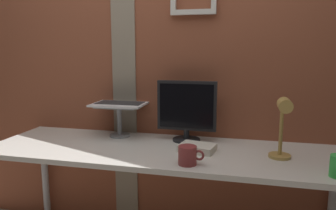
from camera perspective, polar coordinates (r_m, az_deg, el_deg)
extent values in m
cube|color=brown|center=(2.24, -1.35, 6.84)|extent=(3.29, 0.12, 2.42)
cube|color=gray|center=(2.25, -7.89, 6.77)|extent=(0.17, 0.01, 2.42)
cube|color=white|center=(2.12, 4.53, 16.27)|extent=(0.29, 0.03, 0.03)
cube|color=silver|center=(1.93, -0.70, -8.29)|extent=(2.15, 0.65, 0.03)
cylinder|color=#B2B2B7|center=(2.69, -21.13, -11.95)|extent=(0.05, 0.05, 0.71)
cylinder|color=#B2B2B7|center=(2.33, 27.30, -15.90)|extent=(0.05, 0.05, 0.71)
cylinder|color=black|center=(2.09, 3.31, -6.21)|extent=(0.18, 0.18, 0.01)
cylinder|color=black|center=(2.08, 3.32, -5.26)|extent=(0.04, 0.04, 0.06)
cube|color=black|center=(2.04, 3.38, -0.11)|extent=(0.38, 0.04, 0.32)
cube|color=black|center=(2.02, 3.28, -0.21)|extent=(0.35, 0.00, 0.28)
cylinder|color=gray|center=(2.22, -8.63, -5.38)|extent=(0.14, 0.14, 0.01)
cylinder|color=gray|center=(2.20, -8.70, -2.78)|extent=(0.03, 0.03, 0.19)
cube|color=gray|center=(2.18, -8.77, -0.16)|extent=(0.28, 0.22, 0.01)
cube|color=white|center=(2.17, -8.77, 0.13)|extent=(0.35, 0.25, 0.01)
cube|color=#2D2D30|center=(2.19, -8.58, 0.40)|extent=(0.31, 0.16, 0.00)
cube|color=white|center=(2.30, -7.44, 3.25)|extent=(0.35, 0.05, 0.19)
cube|color=black|center=(2.29, -7.50, 3.20)|extent=(0.32, 0.04, 0.16)
cylinder|color=tan|center=(1.88, 19.35, -8.60)|extent=(0.12, 0.12, 0.02)
cylinder|color=tan|center=(1.83, 19.63, -3.74)|extent=(0.02, 0.02, 0.31)
cylinder|color=tan|center=(1.72, 20.20, -0.02)|extent=(0.07, 0.11, 0.07)
cylinder|color=maroon|center=(1.66, 3.50, -8.99)|extent=(0.10, 0.10, 0.10)
torus|color=maroon|center=(1.65, 5.57, -8.96)|extent=(0.06, 0.01, 0.06)
cube|color=silver|center=(1.88, 5.26, -7.65)|extent=(0.22, 0.18, 0.04)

